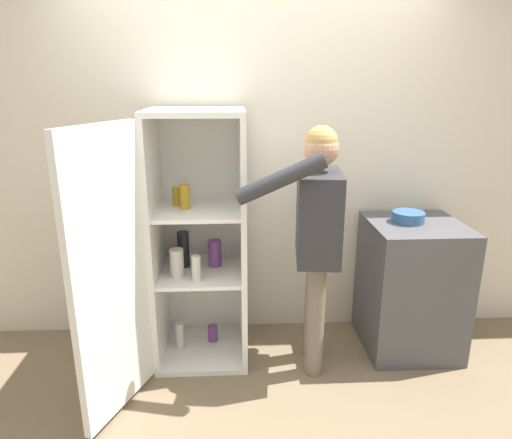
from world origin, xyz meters
The scene contains 6 objects.
ground_plane centered at (0.00, 0.00, 0.00)m, with size 12.00×12.00×0.00m, color #7A664C.
wall_back centered at (0.00, 0.98, 1.27)m, with size 7.00×0.06×2.55m.
refrigerator centered at (-0.49, 0.54, 0.83)m, with size 0.88×1.17×1.67m.
person centered at (0.34, 0.42, 0.99)m, with size 0.67×0.60×1.59m.
counter centered at (1.06, 0.62, 0.46)m, with size 0.62×0.63×0.92m.
bowl centered at (1.01, 0.65, 0.95)m, with size 0.21×0.21×0.07m.
Camera 1 is at (-0.17, -2.23, 1.83)m, focal length 32.00 mm.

